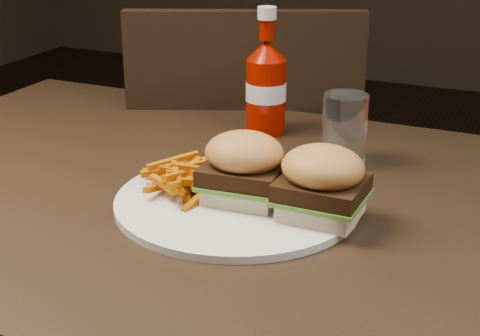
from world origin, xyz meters
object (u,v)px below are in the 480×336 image
at_px(dining_table, 214,203).
at_px(tumbler, 345,129).
at_px(plate, 237,202).
at_px(ketchup_bottle, 266,99).
at_px(chair_far, 245,212).

relative_size(dining_table, tumbler, 11.24).
height_order(dining_table, plate, plate).
xyz_separation_m(plate, ketchup_bottle, (-0.08, 0.30, 0.06)).
height_order(chair_far, plate, plate).
relative_size(plate, ketchup_bottle, 2.44).
height_order(ketchup_bottle, tumbler, ketchup_bottle).
xyz_separation_m(ketchup_bottle, tumbler, (0.16, -0.08, -0.01)).
distance_m(chair_far, ketchup_bottle, 0.52).
xyz_separation_m(dining_table, chair_far, (-0.21, 0.58, -0.30)).
bearing_deg(tumbler, chair_far, 130.70).
bearing_deg(dining_table, chair_far, 109.76).
distance_m(chair_far, plate, 0.74).
bearing_deg(plate, chair_far, 112.99).
distance_m(dining_table, chair_far, 0.68).
bearing_deg(tumbler, dining_table, -126.97).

